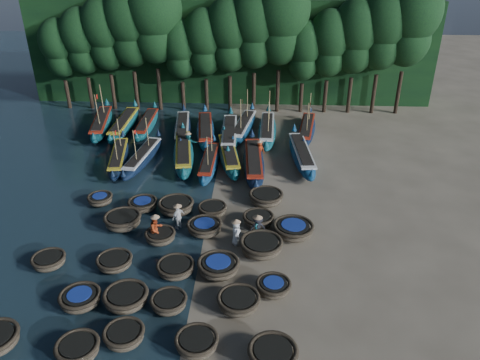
{
  "coord_description": "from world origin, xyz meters",
  "views": [
    {
      "loc": [
        3.11,
        -23.92,
        15.58
      ],
      "look_at": [
        1.86,
        2.93,
        1.3
      ],
      "focal_mm": 35.0,
      "sensor_mm": 36.0,
      "label": 1
    }
  ],
  "objects_px": {
    "coracle_19": "(293,229)",
    "long_boat_2": "(119,157)",
    "coracle_18": "(258,219)",
    "coracle_21": "(143,204)",
    "coracle_3": "(197,342)",
    "coracle_7": "(169,302)",
    "coracle_1": "(78,349)",
    "long_boat_3": "(143,157)",
    "coracle_4": "(273,355)",
    "fisherman_5": "(189,142)",
    "coracle_5": "(80,298)",
    "long_boat_14": "(229,134)",
    "coracle_11": "(115,262)",
    "long_boat_5": "(209,162)",
    "fisherman_4": "(178,216)",
    "long_boat_17": "(307,129)",
    "coracle_16": "(160,236)",
    "long_boat_7": "(254,162)",
    "long_boat_13": "(206,130)",
    "long_boat_6": "(229,155)",
    "fisherman_0": "(236,232)",
    "coracle_22": "(176,206)",
    "long_boat_15": "(243,127)",
    "coracle_6": "(126,298)",
    "fisherman_3": "(258,228)",
    "coracle_20": "(100,199)",
    "long_boat_10": "(124,124)",
    "fisherman_6": "(260,149)",
    "long_boat_4": "(183,153)",
    "fisherman_1": "(257,226)",
    "coracle_15": "(123,220)",
    "coracle_9": "(273,287)",
    "coracle_23": "(212,209)",
    "coracle_2": "(124,335)",
    "long_boat_8": "(302,155)",
    "coracle_17": "(205,227)",
    "coracle_24": "(266,197)",
    "long_boat_16": "(267,130)",
    "coracle_14": "(261,246)",
    "coracle_8": "(239,301)",
    "long_boat_11": "(147,124)",
    "coracle_13": "(218,266)"
  },
  "relations": [
    {
      "from": "coracle_7",
      "to": "long_boat_14",
      "type": "bearing_deg",
      "value": 85.75
    },
    {
      "from": "coracle_5",
      "to": "long_boat_3",
      "type": "xyz_separation_m",
      "value": [
        -0.59,
        15.31,
        0.12
      ]
    },
    {
      "from": "coracle_9",
      "to": "coracle_18",
      "type": "relative_size",
      "value": 0.82
    },
    {
      "from": "long_boat_10",
      "to": "fisherman_1",
      "type": "bearing_deg",
      "value": -53.27
    },
    {
      "from": "long_boat_10",
      "to": "fisherman_6",
      "type": "distance_m",
      "value": 13.17
    },
    {
      "from": "fisherman_5",
      "to": "coracle_2",
      "type": "bearing_deg",
      "value": 114.0
    },
    {
      "from": "long_boat_2",
      "to": "long_boat_13",
      "type": "xyz_separation_m",
      "value": [
        5.98,
        5.58,
        0.07
      ]
    },
    {
      "from": "coracle_2",
      "to": "coracle_23",
      "type": "distance_m",
      "value": 10.75
    },
    {
      "from": "coracle_9",
      "to": "long_boat_6",
      "type": "relative_size",
      "value": 0.22
    },
    {
      "from": "long_boat_5",
      "to": "fisherman_1",
      "type": "height_order",
      "value": "long_boat_5"
    },
    {
      "from": "long_boat_16",
      "to": "long_boat_7",
      "type": "bearing_deg",
      "value": -97.55
    },
    {
      "from": "coracle_15",
      "to": "long_boat_10",
      "type": "xyz_separation_m",
      "value": [
        -3.99,
        15.2,
        0.11
      ]
    },
    {
      "from": "fisherman_0",
      "to": "coracle_22",
      "type": "bearing_deg",
      "value": 32.86
    },
    {
      "from": "coracle_18",
      "to": "coracle_21",
      "type": "bearing_deg",
      "value": 168.72
    },
    {
      "from": "fisherman_4",
      "to": "long_boat_17",
      "type": "bearing_deg",
      "value": -172.54
    },
    {
      "from": "long_boat_4",
      "to": "fisherman_5",
      "type": "xyz_separation_m",
      "value": [
        0.17,
        1.63,
        0.24
      ]
    },
    {
      "from": "coracle_8",
      "to": "coracle_19",
      "type": "xyz_separation_m",
      "value": [
        2.86,
        6.04,
        0.05
      ]
    },
    {
      "from": "coracle_21",
      "to": "coracle_4",
      "type": "bearing_deg",
      "value": -55.3
    },
    {
      "from": "coracle_3",
      "to": "coracle_7",
      "type": "bearing_deg",
      "value": 124.54
    },
    {
      "from": "coracle_9",
      "to": "coracle_20",
      "type": "bearing_deg",
      "value": 144.35
    },
    {
      "from": "coracle_18",
      "to": "coracle_20",
      "type": "xyz_separation_m",
      "value": [
        -10.21,
        1.98,
        -0.04
      ]
    },
    {
      "from": "coracle_19",
      "to": "coracle_7",
      "type": "bearing_deg",
      "value": -134.31
    },
    {
      "from": "coracle_19",
      "to": "long_boat_11",
      "type": "distance_m",
      "value": 20.0
    },
    {
      "from": "coracle_16",
      "to": "long_boat_15",
      "type": "xyz_separation_m",
      "value": [
        4.03,
        16.5,
        0.18
      ]
    },
    {
      "from": "coracle_16",
      "to": "coracle_24",
      "type": "bearing_deg",
      "value": 37.44
    },
    {
      "from": "coracle_14",
      "to": "coracle_8",
      "type": "bearing_deg",
      "value": -103.42
    },
    {
      "from": "coracle_14",
      "to": "coracle_24",
      "type": "distance_m",
      "value": 5.35
    },
    {
      "from": "coracle_11",
      "to": "coracle_16",
      "type": "bearing_deg",
      "value": 50.69
    },
    {
      "from": "long_boat_10",
      "to": "coracle_23",
      "type": "bearing_deg",
      "value": -55.95
    },
    {
      "from": "coracle_2",
      "to": "coracle_15",
      "type": "distance_m",
      "value": 9.09
    },
    {
      "from": "long_boat_6",
      "to": "coracle_19",
      "type": "bearing_deg",
      "value": -75.63
    },
    {
      "from": "long_boat_5",
      "to": "coracle_22",
      "type": "bearing_deg",
      "value": -101.93
    },
    {
      "from": "coracle_6",
      "to": "fisherman_3",
      "type": "height_order",
      "value": "fisherman_3"
    },
    {
      "from": "coracle_13",
      "to": "coracle_22",
      "type": "xyz_separation_m",
      "value": [
        -3.17,
        5.82,
        0.0
      ]
    },
    {
      "from": "coracle_19",
      "to": "long_boat_2",
      "type": "xyz_separation_m",
      "value": [
        -12.69,
        9.0,
        0.06
      ]
    },
    {
      "from": "coracle_4",
      "to": "long_boat_7",
      "type": "height_order",
      "value": "long_boat_7"
    },
    {
      "from": "coracle_11",
      "to": "long_boat_8",
      "type": "relative_size",
      "value": 0.23
    },
    {
      "from": "long_boat_4",
      "to": "long_boat_7",
      "type": "bearing_deg",
      "value": -23.24
    },
    {
      "from": "coracle_17",
      "to": "coracle_24",
      "type": "bearing_deg",
      "value": 44.94
    },
    {
      "from": "coracle_1",
      "to": "long_boat_3",
      "type": "xyz_separation_m",
      "value": [
        -1.55,
        18.3,
        0.1
      ]
    },
    {
      "from": "coracle_7",
      "to": "long_boat_15",
      "type": "relative_size",
      "value": 0.23
    },
    {
      "from": "coracle_11",
      "to": "long_boat_5",
      "type": "height_order",
      "value": "long_boat_5"
    },
    {
      "from": "fisherman_3",
      "to": "long_boat_2",
      "type": "bearing_deg",
      "value": 132.66
    },
    {
      "from": "coracle_16",
      "to": "long_boat_7",
      "type": "xyz_separation_m",
      "value": [
        5.08,
        9.45,
        0.2
      ]
    },
    {
      "from": "long_boat_7",
      "to": "long_boat_10",
      "type": "distance_m",
      "value": 13.61
    },
    {
      "from": "long_boat_10",
      "to": "fisherman_4",
      "type": "relative_size",
      "value": 4.92
    },
    {
      "from": "coracle_14",
      "to": "fisherman_3",
      "type": "xyz_separation_m",
      "value": [
        -0.21,
        1.25,
        0.35
      ]
    },
    {
      "from": "coracle_4",
      "to": "fisherman_5",
      "type": "height_order",
      "value": "fisherman_5"
    },
    {
      "from": "long_boat_6",
      "to": "coracle_11",
      "type": "bearing_deg",
      "value": -121.16
    },
    {
      "from": "long_boat_10",
      "to": "long_boat_14",
      "type": "height_order",
      "value": "long_boat_14"
    }
  ]
}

